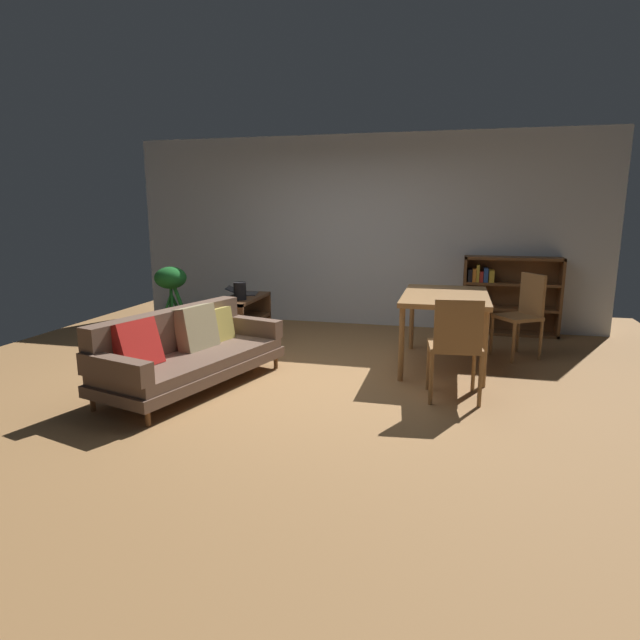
# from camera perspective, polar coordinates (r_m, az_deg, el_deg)

# --- Properties ---
(ground_plane) EXTENTS (8.16, 8.16, 0.00)m
(ground_plane) POSITION_cam_1_polar(r_m,az_deg,el_deg) (5.39, -0.78, -6.20)
(ground_plane) COLOR #9E7042
(back_wall_panel) EXTENTS (6.80, 0.10, 2.70)m
(back_wall_panel) POSITION_cam_1_polar(r_m,az_deg,el_deg) (7.77, 4.39, 9.45)
(back_wall_panel) COLOR silver
(back_wall_panel) RESTS_ON ground_plane
(fabric_couch) EXTENTS (1.26, 2.07, 0.75)m
(fabric_couch) POSITION_cam_1_polar(r_m,az_deg,el_deg) (5.21, -14.15, -3.15)
(fabric_couch) COLOR brown
(fabric_couch) RESTS_ON ground_plane
(media_console) EXTENTS (0.40, 1.00, 0.57)m
(media_console) POSITION_cam_1_polar(r_m,az_deg,el_deg) (6.92, -8.23, 0.15)
(media_console) COLOR #56351E
(media_console) RESTS_ON ground_plane
(open_laptop) EXTENTS (0.46, 0.40, 0.10)m
(open_laptop) POSITION_cam_1_polar(r_m,az_deg,el_deg) (7.09, -8.22, 2.97)
(open_laptop) COLOR #333338
(open_laptop) RESTS_ON media_console
(desk_speaker) EXTENTS (0.16, 0.16, 0.22)m
(desk_speaker) POSITION_cam_1_polar(r_m,az_deg,el_deg) (6.63, -8.61, 3.10)
(desk_speaker) COLOR black
(desk_speaker) RESTS_ON media_console
(potted_floor_plant) EXTENTS (0.46, 0.42, 0.94)m
(potted_floor_plant) POSITION_cam_1_polar(r_m,az_deg,el_deg) (7.21, -15.67, 2.77)
(potted_floor_plant) COLOR #333338
(potted_floor_plant) RESTS_ON ground_plane
(dining_table) EXTENTS (0.88, 1.37, 0.79)m
(dining_table) POSITION_cam_1_polar(r_m,az_deg,el_deg) (5.78, 13.32, 1.97)
(dining_table) COLOR olive
(dining_table) RESTS_ON ground_plane
(dining_chair_near) EXTENTS (0.49, 0.48, 0.93)m
(dining_chair_near) POSITION_cam_1_polar(r_m,az_deg,el_deg) (4.76, 14.40, -2.37)
(dining_chair_near) COLOR olive
(dining_chair_near) RESTS_ON ground_plane
(dining_chair_far) EXTENTS (0.57, 0.57, 0.96)m
(dining_chair_far) POSITION_cam_1_polar(r_m,az_deg,el_deg) (6.45, 21.02, 0.89)
(dining_chair_far) COLOR olive
(dining_chair_far) RESTS_ON ground_plane
(bookshelf) EXTENTS (1.26, 0.30, 1.05)m
(bookshelf) POSITION_cam_1_polar(r_m,az_deg,el_deg) (7.60, 19.17, 2.45)
(bookshelf) COLOR brown
(bookshelf) RESTS_ON ground_plane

